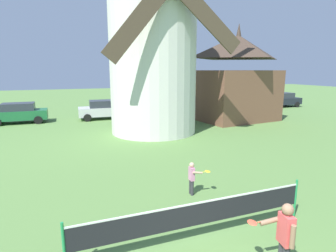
% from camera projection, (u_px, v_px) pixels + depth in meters
% --- Properties ---
extents(windmill, '(8.57, 6.24, 12.86)m').
position_uv_depth(windmill, '(153.00, 32.00, 17.18)').
color(windmill, silver).
rests_on(windmill, ground_plane).
extents(tennis_net, '(6.05, 0.06, 1.10)m').
position_uv_depth(tennis_net, '(198.00, 214.00, 6.54)').
color(tennis_net, '#238E4C').
rests_on(tennis_net, ground_plane).
extents(player_near, '(0.80, 0.71, 1.53)m').
position_uv_depth(player_near, '(284.00, 236.00, 5.38)').
color(player_near, '#333338').
rests_on(player_near, ground_plane).
extents(player_far, '(0.67, 0.47, 1.10)m').
position_uv_depth(player_far, '(192.00, 176.00, 9.02)').
color(player_far, '#333338').
rests_on(player_far, ground_plane).
extents(parked_car_green, '(4.03, 1.89, 1.56)m').
position_uv_depth(parked_car_green, '(19.00, 113.00, 21.19)').
color(parked_car_green, '#1E6638').
rests_on(parked_car_green, ground_plane).
extents(parked_car_silver, '(4.16, 2.04, 1.56)m').
position_uv_depth(parked_car_silver, '(104.00, 109.00, 23.06)').
color(parked_car_silver, silver).
rests_on(parked_car_silver, ground_plane).
extents(parked_car_mustard, '(4.35, 2.23, 1.56)m').
position_uv_depth(parked_car_mustard, '(172.00, 105.00, 26.24)').
color(parked_car_mustard, '#999919').
rests_on(parked_car_mustard, ground_plane).
extents(parked_car_red, '(4.34, 1.95, 1.56)m').
position_uv_depth(parked_car_red, '(227.00, 102.00, 28.43)').
color(parked_car_red, red).
rests_on(parked_car_red, ground_plane).
extents(parked_car_black, '(4.45, 1.90, 1.56)m').
position_uv_depth(parked_car_black, '(281.00, 100.00, 30.51)').
color(parked_car_black, '#1E232D').
rests_on(parked_car_black, ground_plane).
extents(chapel, '(6.80, 5.33, 7.60)m').
position_uv_depth(chapel, '(237.00, 79.00, 22.18)').
color(chapel, brown).
rests_on(chapel, ground_plane).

